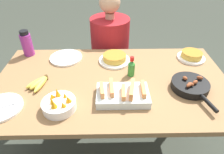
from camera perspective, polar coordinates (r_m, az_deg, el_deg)
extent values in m
plane|color=#383D33|center=(1.94, 0.00, -19.27)|extent=(14.00, 14.00, 0.00)
cube|color=olive|center=(1.39, 0.00, -1.58)|extent=(1.62, 0.90, 0.03)
cylinder|color=olive|center=(2.07, -21.54, -3.44)|extent=(0.07, 0.07, 0.73)
cylinder|color=olive|center=(2.08, 20.94, -2.96)|extent=(0.07, 0.07, 0.73)
ellipsoid|color=gold|center=(1.42, -20.64, -1.41)|extent=(0.14, 0.15, 0.04)
ellipsoid|color=gold|center=(1.41, -20.18, -1.51)|extent=(0.11, 0.16, 0.04)
ellipsoid|color=gold|center=(1.40, -19.65, -1.96)|extent=(0.07, 0.18, 0.04)
cylinder|color=#4C3819|center=(1.45, -18.23, -0.09)|extent=(0.02, 0.02, 0.04)
cube|color=silver|center=(1.23, 3.05, -5.21)|extent=(0.32, 0.20, 0.05)
cube|color=#ED8E4C|center=(1.19, -2.88, -3.80)|extent=(0.03, 0.12, 0.05)
cube|color=#ED8E4C|center=(1.21, -0.12, -3.05)|extent=(0.03, 0.15, 0.04)
cube|color=#ED8E4C|center=(1.18, 3.29, -4.44)|extent=(0.03, 0.12, 0.04)
cube|color=#ED8E4C|center=(1.19, 5.72, -3.59)|extent=(0.05, 0.16, 0.05)
cube|color=#ED8E4C|center=(1.22, 8.93, -3.46)|extent=(0.03, 0.14, 0.04)
cylinder|color=black|center=(1.40, 21.16, -2.88)|extent=(0.24, 0.24, 0.01)
cylinder|color=black|center=(1.39, 21.39, -2.05)|extent=(0.24, 0.24, 0.04)
cylinder|color=black|center=(1.28, 25.98, -6.79)|extent=(0.06, 0.14, 0.02)
ellipsoid|color=brown|center=(1.38, 20.15, -0.33)|extent=(0.04, 0.04, 0.03)
ellipsoid|color=brown|center=(1.34, 21.62, -1.92)|extent=(0.05, 0.04, 0.03)
ellipsoid|color=brown|center=(1.41, 23.81, -0.20)|extent=(0.05, 0.04, 0.03)
ellipsoid|color=brown|center=(1.32, 21.12, -2.15)|extent=(0.05, 0.05, 0.03)
ellipsoid|color=brown|center=(1.36, 22.70, -1.35)|extent=(0.05, 0.05, 0.03)
cylinder|color=white|center=(1.58, 0.72, 4.75)|extent=(0.25, 0.25, 0.02)
cylinder|color=gold|center=(1.57, 0.73, 5.65)|extent=(0.18, 0.18, 0.04)
cylinder|color=#AB7427|center=(1.55, 0.74, 6.36)|extent=(0.18, 0.18, 0.00)
cylinder|color=white|center=(1.74, 21.61, 5.14)|extent=(0.22, 0.22, 0.02)
cylinder|color=gold|center=(1.72, 21.83, 5.96)|extent=(0.16, 0.16, 0.04)
cylinder|color=#AB7427|center=(1.71, 22.00, 6.61)|extent=(0.16, 0.16, 0.00)
cylinder|color=white|center=(1.66, -12.98, 5.40)|extent=(0.26, 0.26, 0.02)
cylinder|color=silver|center=(1.66, -11.93, 6.10)|extent=(0.04, 0.13, 0.01)
cube|color=silver|center=(1.59, -13.15, 4.49)|extent=(0.03, 0.05, 0.00)
cylinder|color=white|center=(1.34, -29.04, -7.60)|extent=(0.24, 0.24, 0.02)
cylinder|color=silver|center=(1.32, -28.17, -7.38)|extent=(0.11, 0.06, 0.01)
cylinder|color=white|center=(1.20, -14.85, -7.69)|extent=(0.19, 0.19, 0.06)
cone|color=orange|center=(1.15, -12.42, -6.31)|extent=(0.04, 0.05, 0.06)
cone|color=orange|center=(1.19, -13.32, -5.21)|extent=(0.04, 0.04, 0.04)
cone|color=orange|center=(1.20, -15.37, -4.35)|extent=(0.05, 0.04, 0.06)
cone|color=orange|center=(1.20, -16.80, -5.26)|extent=(0.05, 0.05, 0.04)
cone|color=orange|center=(1.16, -16.90, -6.39)|extent=(0.04, 0.04, 0.06)
cone|color=orange|center=(1.13, -16.43, -7.42)|extent=(0.05, 0.05, 0.06)
cone|color=orange|center=(1.13, -13.83, -7.78)|extent=(0.05, 0.05, 0.05)
cylinder|color=#992D89|center=(1.77, -23.08, 8.47)|extent=(0.09, 0.09, 0.18)
cylinder|color=black|center=(1.73, -23.90, 11.51)|extent=(0.07, 0.07, 0.03)
cylinder|color=#337F2D|center=(1.41, 5.52, 2.10)|extent=(0.05, 0.05, 0.09)
cone|color=#337F2D|center=(1.38, 5.66, 4.17)|extent=(0.05, 0.05, 0.03)
cylinder|color=red|center=(1.36, 5.74, 5.18)|extent=(0.03, 0.03, 0.03)
cube|color=black|center=(2.26, -0.50, -1.52)|extent=(0.41, 0.41, 0.43)
cylinder|color=maroon|center=(2.00, -0.57, 9.34)|extent=(0.37, 0.37, 0.52)
cylinder|color=tan|center=(1.89, -0.63, 17.10)|extent=(0.08, 0.08, 0.05)
sphere|color=tan|center=(1.85, -0.65, 20.56)|extent=(0.19, 0.19, 0.19)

